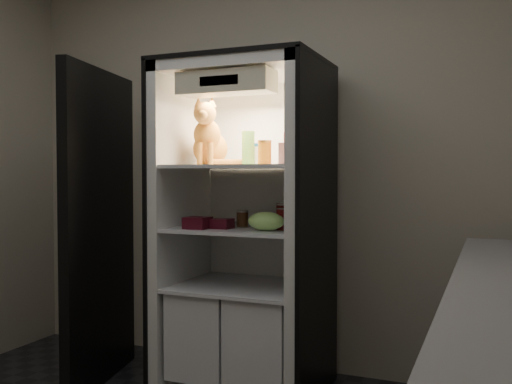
# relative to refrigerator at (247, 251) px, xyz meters

# --- Properties ---
(room_shell) EXTENTS (3.60, 3.60, 3.60)m
(room_shell) POSITION_rel_refrigerator_xyz_m (0.00, -1.38, 0.83)
(room_shell) COLOR white
(room_shell) RESTS_ON floor
(refrigerator) EXTENTS (0.90, 0.72, 1.88)m
(refrigerator) POSITION_rel_refrigerator_xyz_m (0.00, 0.00, 0.00)
(refrigerator) COLOR white
(refrigerator) RESTS_ON floor
(fridge_door) EXTENTS (0.25, 0.86, 1.85)m
(fridge_door) POSITION_rel_refrigerator_xyz_m (-0.83, -0.27, 0.12)
(fridge_door) COLOR black
(fridge_door) RESTS_ON floor
(tabby_cat) EXTENTS (0.35, 0.38, 0.39)m
(tabby_cat) POSITION_rel_refrigerator_xyz_m (-0.22, -0.05, 0.64)
(tabby_cat) COLOR orange
(tabby_cat) RESTS_ON refrigerator
(parmesan_shaker) EXTENTS (0.07, 0.07, 0.19)m
(parmesan_shaker) POSITION_rel_refrigerator_xyz_m (0.00, 0.01, 0.60)
(parmesan_shaker) COLOR #268E3D
(parmesan_shaker) RESTS_ON refrigerator
(mayo_tub) EXTENTS (0.09, 0.09, 0.13)m
(mayo_tub) POSITION_rel_refrigerator_xyz_m (0.04, 0.07, 0.56)
(mayo_tub) COLOR white
(mayo_tub) RESTS_ON refrigerator
(salsa_jar) EXTENTS (0.08, 0.08, 0.14)m
(salsa_jar) POSITION_rel_refrigerator_xyz_m (0.13, -0.06, 0.57)
(salsa_jar) COLOR maroon
(salsa_jar) RESTS_ON refrigerator
(pepper_jar) EXTENTS (0.12, 0.12, 0.20)m
(pepper_jar) POSITION_rel_refrigerator_xyz_m (0.28, 0.02, 0.60)
(pepper_jar) COLOR maroon
(pepper_jar) RESTS_ON refrigerator
(cream_carton) EXTENTS (0.07, 0.07, 0.11)m
(cream_carton) POSITION_rel_refrigerator_xyz_m (0.31, -0.19, 0.55)
(cream_carton) COLOR beige
(cream_carton) RESTS_ON refrigerator
(soda_can_a) EXTENTS (0.07, 0.07, 0.14)m
(soda_can_a) POSITION_rel_refrigerator_xyz_m (0.21, 0.03, 0.22)
(soda_can_a) COLOR black
(soda_can_a) RESTS_ON refrigerator
(soda_can_b) EXTENTS (0.07, 0.07, 0.13)m
(soda_can_b) POSITION_rel_refrigerator_xyz_m (0.24, -0.07, 0.21)
(soda_can_b) COLOR black
(soda_can_b) RESTS_ON refrigerator
(soda_can_c) EXTENTS (0.06, 0.06, 0.12)m
(soda_can_c) POSITION_rel_refrigerator_xyz_m (0.27, -0.15, 0.21)
(soda_can_c) COLOR black
(soda_can_c) RESTS_ON refrigerator
(condiment_jar) EXTENTS (0.07, 0.07, 0.09)m
(condiment_jar) POSITION_rel_refrigerator_xyz_m (-0.01, -0.05, 0.19)
(condiment_jar) COLOR #4F2C16
(condiment_jar) RESTS_ON refrigerator
(grape_bag) EXTENTS (0.20, 0.15, 0.10)m
(grape_bag) POSITION_rel_refrigerator_xyz_m (0.20, -0.21, 0.20)
(grape_bag) COLOR #8ED061
(grape_bag) RESTS_ON refrigerator
(berry_box_left) EXTENTS (0.13, 0.13, 0.06)m
(berry_box_left) POSITION_rel_refrigerator_xyz_m (-0.18, -0.25, 0.18)
(berry_box_left) COLOR #4F0D1C
(berry_box_left) RESTS_ON refrigerator
(berry_box_right) EXTENTS (0.11, 0.11, 0.05)m
(berry_box_right) POSITION_rel_refrigerator_xyz_m (-0.07, -0.19, 0.17)
(berry_box_right) COLOR #4F0D1C
(berry_box_right) RESTS_ON refrigerator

